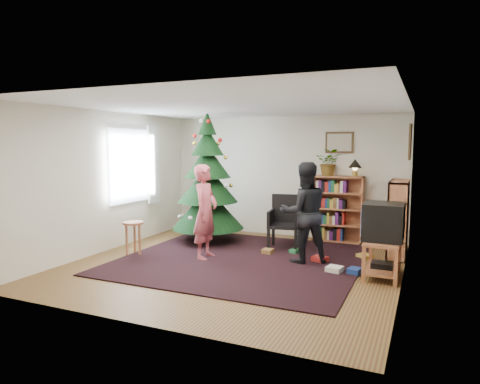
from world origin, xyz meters
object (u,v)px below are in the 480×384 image
at_px(potted_plant, 329,162).
at_px(picture_right, 410,142).
at_px(christmas_tree, 208,188).
at_px(tv_stand, 382,255).
at_px(stool, 133,229).
at_px(person_by_chair, 304,213).
at_px(crt_tv, 383,221).
at_px(person_standing, 205,212).
at_px(table_lamp, 355,165).
at_px(armchair, 286,220).
at_px(bookshelf_back, 338,208).
at_px(bookshelf_right, 398,218).
at_px(picture_back, 339,142).

bearing_deg(potted_plant, picture_right, -21.59).
bearing_deg(christmas_tree, tv_stand, -16.67).
relative_size(stool, person_by_chair, 0.36).
bearing_deg(tv_stand, crt_tv, 180.00).
bearing_deg(person_standing, person_by_chair, -78.51).
bearing_deg(picture_right, table_lamp, 149.23).
bearing_deg(person_by_chair, armchair, -85.54).
relative_size(bookshelf_back, person_standing, 0.82).
height_order(picture_right, person_standing, picture_right).
bearing_deg(person_standing, bookshelf_right, -66.85).
bearing_deg(potted_plant, person_by_chair, -90.27).
relative_size(bookshelf_right, crt_tv, 2.15).
xyz_separation_m(bookshelf_right, armchair, (-1.91, -0.27, -0.13)).
relative_size(christmas_tree, person_by_chair, 1.56).
relative_size(bookshelf_right, stool, 2.23).
relative_size(picture_right, person_by_chair, 0.37).
xyz_separation_m(bookshelf_back, tv_stand, (1.04, -2.07, -0.34)).
bearing_deg(picture_back, tv_stand, -64.08).
distance_m(picture_back, person_standing, 3.13).
height_order(picture_right, stool, picture_right).
bearing_deg(person_by_chair, potted_plant, -120.85).
relative_size(picture_right, person_standing, 0.38).
relative_size(tv_stand, armchair, 0.86).
bearing_deg(bookshelf_right, picture_right, -46.08).
bearing_deg(christmas_tree, table_lamp, 21.81).
distance_m(potted_plant, table_lamp, 0.50).
height_order(bookshelf_back, bookshelf_right, same).
bearing_deg(bookshelf_back, person_by_chair, -96.72).
height_order(crt_tv, armchair, crt_tv).
relative_size(stool, potted_plant, 1.11).
bearing_deg(table_lamp, crt_tv, -70.47).
bearing_deg(potted_plant, tv_stand, -59.11).
distance_m(bookshelf_back, person_standing, 2.83).
bearing_deg(tv_stand, person_by_chair, 166.57).
distance_m(picture_back, person_by_chair, 2.22).
bearing_deg(picture_right, bookshelf_right, -136.08).
bearing_deg(crt_tv, potted_plant, 120.83).
distance_m(bookshelf_back, potted_plant, 0.92).
height_order(christmas_tree, crt_tv, christmas_tree).
bearing_deg(picture_right, picture_back, 151.31).
relative_size(tv_stand, stool, 1.47).
height_order(christmas_tree, table_lamp, christmas_tree).
bearing_deg(bookshelf_back, stool, -140.53).
bearing_deg(picture_back, christmas_tree, -152.67).
xyz_separation_m(armchair, table_lamp, (1.06, 0.99, 0.99)).
relative_size(tv_stand, potted_plant, 1.63).
relative_size(person_standing, person_by_chair, 0.97).
xyz_separation_m(bookshelf_right, crt_tv, (-0.12, -1.35, 0.15)).
height_order(christmas_tree, tv_stand, christmas_tree).
bearing_deg(crt_tv, picture_right, 80.09).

